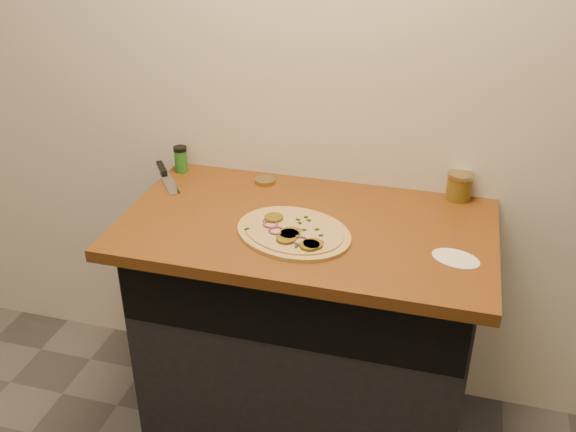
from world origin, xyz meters
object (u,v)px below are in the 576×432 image
(pizza, at_px, (293,232))
(spice_shaker, at_px, (181,159))
(salsa_jar, at_px, (459,186))
(chefs_knife, at_px, (165,175))

(pizza, height_order, spice_shaker, spice_shaker)
(salsa_jar, xyz_separation_m, spice_shaker, (-1.01, -0.04, 0.00))
(chefs_knife, bearing_deg, spice_shaker, 52.94)
(chefs_knife, height_order, spice_shaker, spice_shaker)
(pizza, xyz_separation_m, spice_shaker, (-0.53, 0.35, 0.04))
(chefs_knife, xyz_separation_m, salsa_jar, (1.06, 0.10, 0.04))
(spice_shaker, bearing_deg, chefs_knife, -127.06)
(pizza, height_order, salsa_jar, salsa_jar)
(chefs_knife, distance_m, salsa_jar, 1.06)
(salsa_jar, distance_m, spice_shaker, 1.01)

